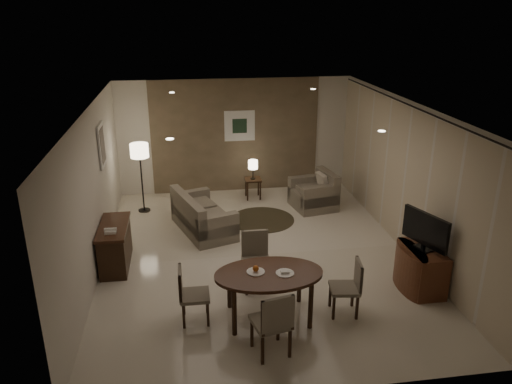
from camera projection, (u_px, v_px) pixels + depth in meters
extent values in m
cube|color=beige|center=(258.00, 255.00, 9.08)|extent=(5.50, 7.00, 0.00)
cube|color=white|center=(258.00, 107.00, 8.13)|extent=(5.50, 7.00, 0.00)
cube|color=#78614A|center=(235.00, 136.00, 11.84)|extent=(5.50, 0.00, 2.70)
cube|color=beige|center=(93.00, 194.00, 8.22)|extent=(0.00, 7.00, 2.70)
cube|color=beige|center=(408.00, 178.00, 8.99)|extent=(0.00, 7.00, 2.70)
cube|color=#78614A|center=(235.00, 136.00, 11.83)|extent=(3.96, 0.03, 2.70)
cylinder|color=black|center=(413.00, 106.00, 8.52)|extent=(0.03, 6.80, 0.03)
cube|color=silver|center=(240.00, 126.00, 11.73)|extent=(0.72, 0.03, 0.72)
cube|color=#1B311E|center=(240.00, 126.00, 11.72)|extent=(0.34, 0.01, 0.34)
cube|color=silver|center=(102.00, 145.00, 9.16)|extent=(0.03, 0.60, 0.80)
cube|color=gray|center=(103.00, 145.00, 9.16)|extent=(0.01, 0.46, 0.64)
cylinder|color=white|center=(170.00, 139.00, 6.27)|extent=(0.10, 0.10, 0.01)
cylinder|color=white|center=(382.00, 131.00, 6.66)|extent=(0.10, 0.10, 0.01)
cylinder|color=white|center=(172.00, 93.00, 9.61)|extent=(0.10, 0.10, 0.01)
cylinder|color=white|center=(313.00, 89.00, 10.00)|extent=(0.10, 0.10, 0.01)
cylinder|color=white|center=(256.00, 272.00, 7.04)|extent=(0.26, 0.26, 0.02)
cylinder|color=white|center=(285.00, 273.00, 7.00)|extent=(0.26, 0.26, 0.02)
sphere|color=#CA5B17|center=(256.00, 268.00, 7.02)|extent=(0.09, 0.09, 0.09)
cube|color=white|center=(285.00, 272.00, 6.99)|extent=(0.12, 0.08, 0.03)
cylinder|color=#392F20|center=(262.00, 220.00, 10.56)|extent=(1.37, 1.37, 0.01)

